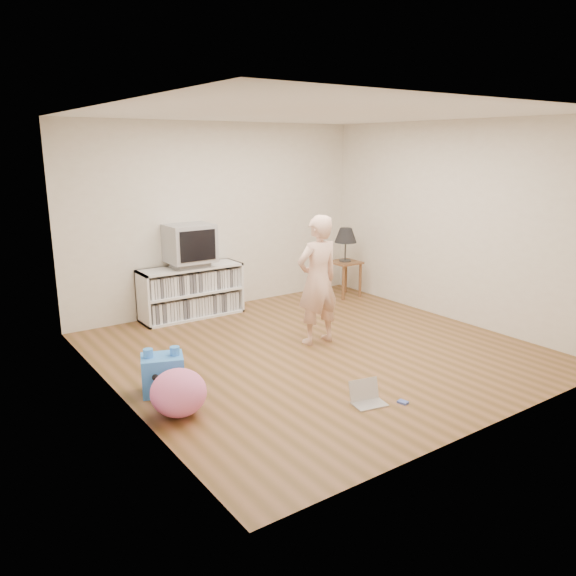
# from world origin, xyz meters

# --- Properties ---
(ground) EXTENTS (4.50, 4.50, 0.00)m
(ground) POSITION_xyz_m (0.00, 0.00, 0.00)
(ground) COLOR brown
(ground) RESTS_ON ground
(walls) EXTENTS (4.52, 4.52, 2.60)m
(walls) POSITION_xyz_m (0.00, 0.00, 1.30)
(walls) COLOR beige
(walls) RESTS_ON ground
(ceiling) EXTENTS (4.50, 4.50, 0.01)m
(ceiling) POSITION_xyz_m (0.00, 0.00, 2.60)
(ceiling) COLOR white
(ceiling) RESTS_ON walls
(media_unit) EXTENTS (1.40, 0.45, 0.70)m
(media_unit) POSITION_xyz_m (-0.58, 2.04, 0.35)
(media_unit) COLOR white
(media_unit) RESTS_ON ground
(dvd_deck) EXTENTS (0.45, 0.35, 0.07)m
(dvd_deck) POSITION_xyz_m (-0.58, 2.02, 0.73)
(dvd_deck) COLOR gray
(dvd_deck) RESTS_ON media_unit
(crt_tv) EXTENTS (0.60, 0.53, 0.50)m
(crt_tv) POSITION_xyz_m (-0.58, 2.02, 1.02)
(crt_tv) COLOR #9C9CA1
(crt_tv) RESTS_ON dvd_deck
(side_table) EXTENTS (0.42, 0.42, 0.55)m
(side_table) POSITION_xyz_m (1.83, 1.65, 0.42)
(side_table) COLOR brown
(side_table) RESTS_ON ground
(table_lamp) EXTENTS (0.34, 0.34, 0.52)m
(table_lamp) POSITION_xyz_m (1.83, 1.65, 0.94)
(table_lamp) COLOR #333333
(table_lamp) RESTS_ON side_table
(person) EXTENTS (0.56, 0.37, 1.52)m
(person) POSITION_xyz_m (0.17, 0.21, 0.76)
(person) COLOR beige
(person) RESTS_ON ground
(laptop) EXTENTS (0.34, 0.29, 0.20)m
(laptop) POSITION_xyz_m (-0.45, -1.34, 0.06)
(laptop) COLOR silver
(laptop) RESTS_ON ground
(playing_cards) EXTENTS (0.08, 0.10, 0.02)m
(playing_cards) POSITION_xyz_m (-0.19, -1.54, 0.01)
(playing_cards) COLOR #4A63C7
(playing_cards) RESTS_ON ground
(plush_blue) EXTENTS (0.47, 0.42, 0.45)m
(plush_blue) POSITION_xyz_m (-1.88, -0.07, 0.19)
(plush_blue) COLOR #378BFF
(plush_blue) RESTS_ON ground
(plush_pink) EXTENTS (0.56, 0.56, 0.41)m
(plush_pink) POSITION_xyz_m (-1.95, -0.58, 0.21)
(plush_pink) COLOR pink
(plush_pink) RESTS_ON ground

